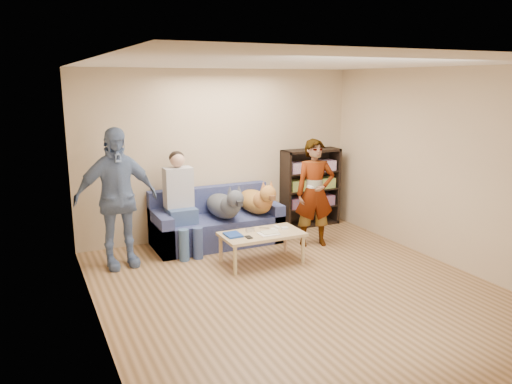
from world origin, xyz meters
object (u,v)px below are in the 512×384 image
camera_silver (250,230)px  coffee_table (262,236)px  person_standing_left (116,198)px  notebook_blue (233,235)px  person_seated (181,199)px  sofa (216,225)px  person_standing_right (315,193)px  dog_tan (257,201)px  bookshelf (310,186)px  dog_gray (225,205)px

camera_silver → coffee_table: camera_silver is taller
person_standing_left → notebook_blue: 1.59m
person_seated → sofa: bearing=12.4°
person_standing_right → notebook_blue: person_standing_right is taller
dog_tan → camera_silver: bearing=-121.5°
person_standing_right → bookshelf: 1.08m
person_standing_right → coffee_table: (-1.04, -0.35, -0.42)m
notebook_blue → sofa: (0.14, 1.01, -0.15)m
person_standing_right → person_seated: bearing=179.0°
person_standing_left → camera_silver: 1.81m
person_standing_left → notebook_blue: person_standing_left is taller
coffee_table → person_standing_left: bearing=158.4°
person_standing_left → person_seated: (0.93, 0.24, -0.15)m
camera_silver → dog_gray: 0.76m
person_standing_right → camera_silver: (-1.16, -0.23, -0.35)m
sofa → person_standing_right: bearing=-28.9°
coffee_table → bookshelf: bearing=40.1°
person_seated → dog_tan: size_ratio=1.27×
camera_silver → person_seated: bearing=131.1°
notebook_blue → dog_tan: dog_tan is taller
person_standing_left → dog_gray: bearing=-0.6°
person_seated → dog_gray: bearing=-7.2°
notebook_blue → person_seated: (-0.43, 0.89, 0.34)m
dog_tan → notebook_blue: bearing=-131.7°
person_seated → person_standing_left: bearing=-165.7°
camera_silver → coffee_table: size_ratio=0.10×
dog_tan → bookshelf: 1.24m
dog_gray → dog_tan: size_ratio=1.07×
sofa → person_seated: 0.77m
sofa → person_seated: size_ratio=1.29×
person_standing_left → dog_tan: 2.16m
person_seated → dog_gray: size_ratio=1.18×
sofa → coffee_table: sofa is taller
person_standing_right → camera_silver: 1.23m
notebook_blue → coffee_table: 0.41m
person_seated → bookshelf: (2.38, 0.36, -0.09)m
sofa → bookshelf: bookshelf is taller
coffee_table → dog_tan: bearing=68.2°
notebook_blue → sofa: size_ratio=0.14×
person_seated → dog_tan: bearing=-1.5°
camera_silver → dog_tan: dog_tan is taller
person_standing_right → bookshelf: person_standing_right is taller
dog_gray → coffee_table: size_ratio=1.13×
person_standing_left → dog_gray: size_ratio=1.49×
person_seated → coffee_table: person_seated is taller
sofa → dog_gray: dog_gray is taller
bookshelf → dog_tan: bearing=-161.7°
camera_silver → dog_tan: size_ratio=0.09×
person_standing_left → bookshelf: (3.31, 0.60, -0.25)m
camera_silver → bookshelf: bearing=35.3°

